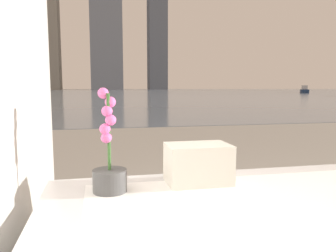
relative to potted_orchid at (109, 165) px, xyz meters
name	(u,v)px	position (x,y,z in m)	size (l,w,h in m)	color
potted_orchid	(109,165)	(0.00, 0.00, 0.00)	(0.13, 0.13, 0.39)	#4C4C4C
towel_stack	(198,163)	(0.36, 0.04, -0.02)	(0.25, 0.18, 0.16)	silver
harbor_water	(101,92)	(0.61, 61.21, -0.63)	(180.00, 110.00, 0.01)	slate
harbor_boat_3	(304,90)	(31.47, 44.29, -0.21)	(2.50, 3.28, 1.18)	navy
skyline_tower_2	(106,32)	(3.35, 117.21, 19.43)	(10.72, 11.91, 40.14)	slate
skyline_tower_3	(157,21)	(21.51, 117.21, 23.76)	(6.49, 6.41, 48.79)	#4C515B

